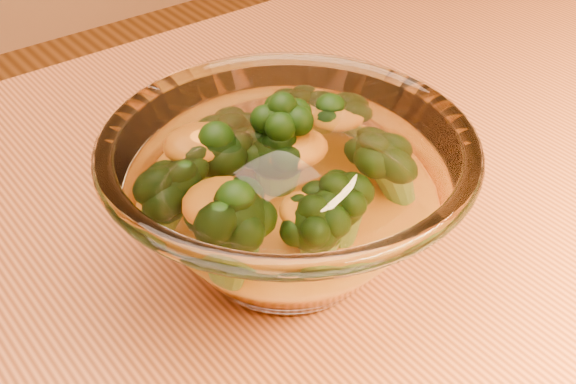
% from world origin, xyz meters
% --- Properties ---
extents(table, '(1.20, 0.80, 0.75)m').
position_xyz_m(table, '(0.00, 0.00, 0.65)').
color(table, '#B86737').
rests_on(table, ground).
extents(glass_bowl, '(0.24, 0.24, 0.10)m').
position_xyz_m(glass_bowl, '(-0.06, 0.03, 0.80)').
color(glass_bowl, white).
rests_on(glass_bowl, table).
extents(cheese_sauce, '(0.14, 0.14, 0.04)m').
position_xyz_m(cheese_sauce, '(-0.06, 0.03, 0.78)').
color(cheese_sauce, orange).
rests_on(cheese_sauce, glass_bowl).
extents(broccoli_heap, '(0.17, 0.14, 0.08)m').
position_xyz_m(broccoli_heap, '(-0.07, 0.04, 0.82)').
color(broccoli_heap, black).
rests_on(broccoli_heap, cheese_sauce).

